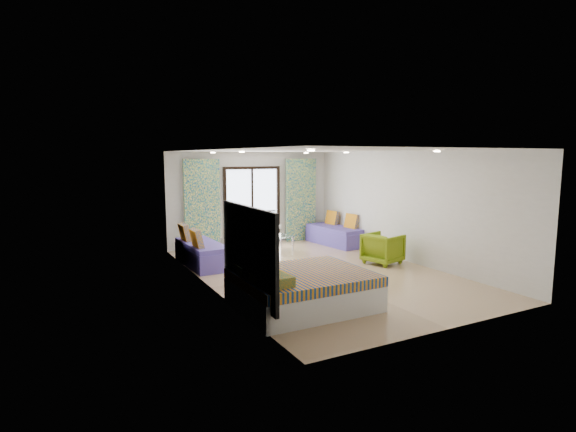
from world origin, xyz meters
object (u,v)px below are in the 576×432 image
daybed_left (201,253)px  daybed_right (335,234)px  armchair (383,247)px  bed (302,289)px  coffee_table (279,237)px

daybed_left → daybed_right: 4.28m
armchair → daybed_right: bearing=-22.1°
bed → daybed_right: size_ratio=1.13×
bed → coffee_table: 4.67m
daybed_left → armchair: daybed_left is taller
coffee_table → armchair: 2.94m
bed → armchair: size_ratio=2.75×
daybed_right → armchair: daybed_right is taller
coffee_table → armchair: size_ratio=0.90×
daybed_right → armchair: 2.54m
daybed_left → armchair: 4.36m
armchair → bed: bearing=103.9°
daybed_left → daybed_right: (4.23, 0.65, -0.01)m
bed → daybed_right: (3.60, 4.37, -0.03)m
daybed_right → coffee_table: (-1.86, -0.03, 0.08)m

